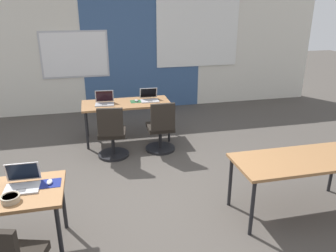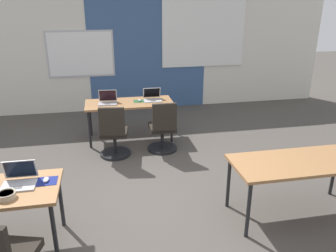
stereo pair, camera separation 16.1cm
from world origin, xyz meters
name	(u,v)px [view 1 (the left image)]	position (x,y,z in m)	size (l,w,h in m)	color
ground_plane	(148,202)	(0.00, 0.00, 0.00)	(24.00, 24.00, 0.00)	#47423D
back_wall_assembly	(116,50)	(0.03, 4.20, 1.41)	(10.00, 0.27, 2.80)	silver
desk_near_right	(300,163)	(1.75, -0.60, 0.66)	(1.60, 0.70, 0.72)	olive
desk_far_center	(126,106)	(0.00, 2.20, 0.66)	(1.60, 0.70, 0.72)	olive
laptop_far_right	(149,98)	(0.44, 2.25, 0.77)	(0.34, 0.33, 0.22)	#B7B7BC
mousepad_far_right	(136,101)	(0.19, 2.23, 0.72)	(0.22, 0.19, 0.00)	#23512D
mouse_far_right	(136,100)	(0.19, 2.23, 0.74)	(0.08, 0.11, 0.03)	#B2B2B7
chair_far_right	(161,131)	(0.50, 1.51, 0.38)	(0.52, 0.54, 0.92)	black
laptop_near_left_inner	(22,183)	(-1.35, -0.53, 0.77)	(0.33, 0.29, 0.23)	#B7B7BC
mousepad_near_left_inner	(50,183)	(-1.09, -0.52, 0.72)	(0.22, 0.19, 0.00)	navy
mouse_near_left_inner	(50,182)	(-1.09, -0.52, 0.74)	(0.06, 0.10, 0.03)	silver
laptop_far_left	(105,101)	(-0.39, 2.20, 0.77)	(0.35, 0.30, 0.24)	#9E9EA3
chair_far_left	(112,137)	(-0.33, 1.45, 0.38)	(0.52, 0.56, 0.92)	black
snack_bowl	(10,198)	(-1.41, -0.78, 0.76)	(0.18, 0.18, 0.06)	tan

